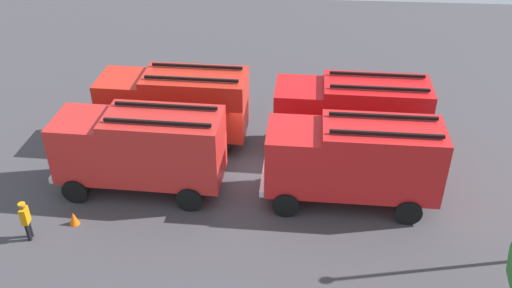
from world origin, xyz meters
TOP-DOWN VIEW (x-y plane):
  - ground_plane at (0.00, 0.00)m, footprint 49.99×49.99m
  - fire_truck_0 at (-4.29, -1.87)m, footprint 7.25×2.88m
  - fire_truck_1 at (4.07, -2.14)m, footprint 7.27×2.92m
  - fire_truck_2 at (-4.14, 1.98)m, footprint 7.24×2.86m
  - fire_truck_3 at (4.72, 1.80)m, footprint 7.28×2.96m
  - firefighter_0 at (2.01, -0.29)m, footprint 0.45×0.30m
  - firefighter_1 at (8.41, 5.33)m, footprint 0.29×0.44m
  - firefighter_2 at (4.61, -5.28)m, footprint 0.34×0.47m
  - traffic_cone_0 at (7.00, 4.37)m, footprint 0.39×0.39m
  - traffic_cone_1 at (6.14, -4.44)m, footprint 0.41×0.41m

SIDE VIEW (x-z plane):
  - ground_plane at x=0.00m, z-range 0.00..0.00m
  - traffic_cone_0 at x=7.00m, z-range 0.00..0.56m
  - traffic_cone_1 at x=6.14m, z-range 0.00..0.58m
  - firefighter_0 at x=2.01m, z-range 0.09..1.73m
  - firefighter_2 at x=4.61m, z-range 0.10..1.82m
  - firefighter_1 at x=8.41m, z-range 0.10..1.82m
  - fire_truck_0 at x=-4.29m, z-range 0.21..4.09m
  - fire_truck_1 at x=4.07m, z-range 0.21..4.09m
  - fire_truck_2 at x=-4.14m, z-range 0.21..4.09m
  - fire_truck_3 at x=4.72m, z-range 0.21..4.09m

